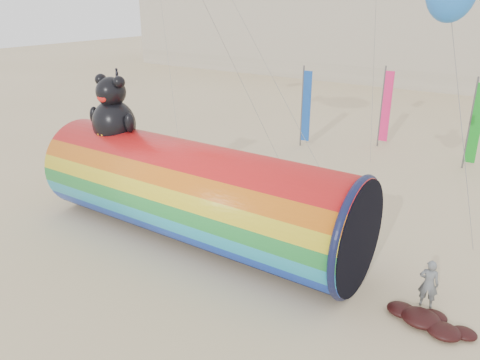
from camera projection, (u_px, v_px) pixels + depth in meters
The scene contains 5 objects.
ground at pixel (208, 245), 18.51m from camera, with size 160.00×160.00×0.00m, color #CCB58C.
windsock_assembly at pixel (194, 190), 18.39m from camera, with size 13.66×4.16×6.30m.
kite_handler at pixel (429, 284), 14.58m from camera, with size 0.60×0.40×1.65m, color slate.
fabric_bundle at pixel (428, 321), 13.92m from camera, with size 2.62×1.35×0.41m.
festival_banners at pixel (384, 112), 28.50m from camera, with size 10.37×2.88×5.20m.
Camera 1 is at (10.16, -12.80, 9.16)m, focal length 35.00 mm.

